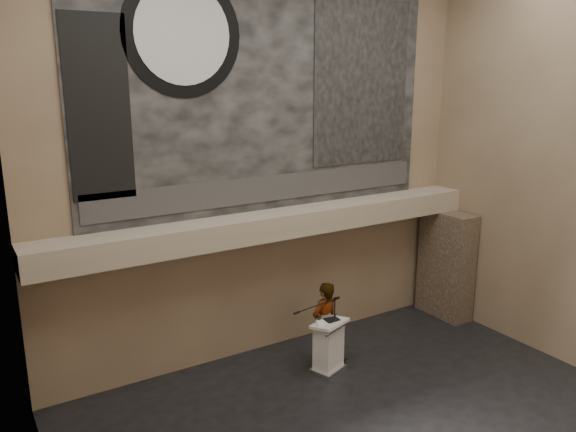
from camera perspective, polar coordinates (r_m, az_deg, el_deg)
wall_back at (r=11.83m, az=-2.04°, el=5.74°), size 10.00×0.02×8.50m
wall_left at (r=6.46m, az=-23.57°, el=-2.42°), size 0.02×8.00×8.50m
soffit at (r=11.75m, az=-1.02°, el=-0.78°), size 10.00×0.80×0.50m
sprinkler_left at (r=11.09m, az=-8.03°, el=-3.33°), size 0.04×0.04×0.06m
sprinkler_right at (r=12.82m, az=6.42°, el=-0.90°), size 0.04×0.04×0.06m
banner at (r=11.68m, az=-2.03°, el=12.78°), size 8.00×0.05×5.00m
banner_text_strip at (r=11.87m, az=-1.85°, el=2.83°), size 7.76×0.02×0.55m
banner_clock_rim at (r=10.89m, az=-10.64°, el=17.74°), size 2.30×0.02×2.30m
banner_clock_face at (r=10.88m, az=-10.60°, el=17.74°), size 1.84×0.02×1.84m
banner_building_print at (r=13.01m, az=7.54°, el=13.23°), size 2.60×0.02×3.60m
banner_brick_print at (r=10.40m, az=-18.68°, el=10.27°), size 1.10×0.02×3.20m
stone_pier at (r=14.73m, az=15.76°, el=-4.74°), size 0.60×1.40×2.70m
lectern at (r=11.88m, az=4.14°, el=-13.04°), size 0.86×0.73×1.14m
binder at (r=11.68m, az=4.50°, el=-10.47°), size 0.30×0.25×0.04m
papers at (r=11.55m, az=3.54°, el=-10.82°), size 0.31×0.36×0.00m
speaker_person at (r=12.00m, az=3.72°, el=-10.84°), size 0.73×0.54×1.82m
mic_stand at (r=12.29m, az=4.54°, el=-13.82°), size 1.37×0.52×1.50m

